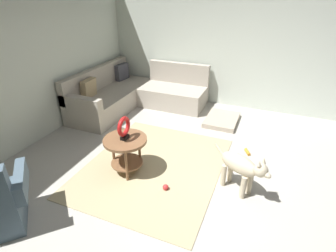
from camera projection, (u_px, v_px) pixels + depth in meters
ground_plane at (196, 187)px, 3.56m from camera, size 6.00×6.00×0.10m
wall_back at (12, 64)px, 3.90m from camera, size 6.00×0.12×2.70m
wall_right at (242, 44)px, 5.31m from camera, size 0.12×6.00×2.70m
area_rug at (154, 166)px, 3.89m from camera, size 2.30×1.90×0.01m
sectional_couch at (135, 95)px, 5.71m from camera, size 2.20×2.25×0.88m
side_table at (126, 146)px, 3.60m from camera, size 0.60×0.60×0.54m
torus_sculpture at (124, 128)px, 3.46m from camera, size 0.28×0.08×0.33m
dog_bed_mat at (222, 120)px, 5.16m from camera, size 0.80×0.60×0.09m
dog at (241, 167)px, 3.26m from camera, size 0.46×0.77×0.63m
dog_toy_ball at (166, 187)px, 3.42m from camera, size 0.08×0.08×0.08m
dog_toy_rope at (247, 152)px, 4.19m from camera, size 0.16×0.12×0.05m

